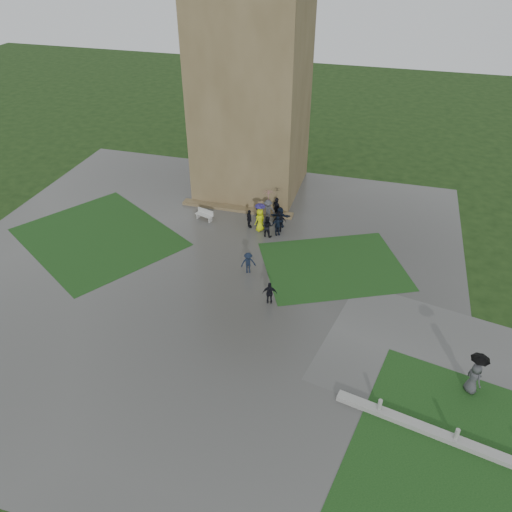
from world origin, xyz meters
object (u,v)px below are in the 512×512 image
(bench, at_px, (205,215))
(pedestrian_near, at_px, (270,293))
(pedestrian_path, at_px, (476,372))
(tower, at_px, (252,80))
(pedestrian_mid, at_px, (248,263))

(bench, xyz_separation_m, pedestrian_near, (7.27, -8.35, 0.31))
(pedestrian_near, relative_size, pedestrian_path, 0.62)
(tower, xyz_separation_m, pedestrian_path, (16.49, -18.74, -7.66))
(pedestrian_path, bearing_deg, pedestrian_mid, 153.75)
(bench, height_order, pedestrian_path, pedestrian_path)
(pedestrian_mid, height_order, pedestrian_near, pedestrian_mid)
(pedestrian_mid, relative_size, pedestrian_path, 0.62)
(tower, xyz_separation_m, pedestrian_mid, (3.23, -12.21, -8.23))
(tower, distance_m, pedestrian_mid, 15.07)
(pedestrian_mid, bearing_deg, pedestrian_near, -76.62)
(pedestrian_near, bearing_deg, tower, -81.56)
(tower, relative_size, pedestrian_near, 12.13)
(tower, height_order, pedestrian_mid, tower)
(pedestrian_near, height_order, pedestrian_path, pedestrian_path)
(tower, xyz_separation_m, pedestrian_near, (5.35, -14.86, -8.24))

